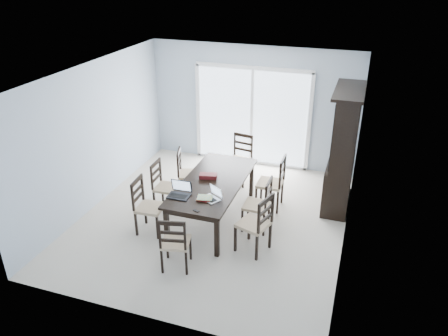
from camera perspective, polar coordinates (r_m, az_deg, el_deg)
The scene contains 24 objects.
floor at distance 7.83m, azimuth -1.38°, elevation -6.55°, with size 5.00×5.00×0.00m, color beige.
ceiling at distance 6.79m, azimuth -1.62°, elevation 12.26°, with size 5.00×5.00×0.00m, color white.
back_wall at distance 9.45m, azimuth 3.74°, elevation 8.00°, with size 4.50×0.02×2.60m, color #A3B2C2.
wall_left at distance 8.21m, azimuth -16.46°, elevation 4.12°, with size 0.02×5.00×2.60m, color #A3B2C2.
wall_right at distance 6.84m, azimuth 16.52°, elevation -0.34°, with size 0.02×5.00×2.60m, color #A3B2C2.
balcony at distance 10.83m, azimuth 4.92°, elevation 2.73°, with size 4.50×2.00×0.10m, color gray.
railing at distance 11.53m, azimuth 6.26°, elevation 7.33°, with size 4.50×0.06×1.10m, color #99999E.
dining_table at distance 7.49m, azimuth -1.43°, elevation -2.21°, with size 1.00×2.20×0.75m.
china_hutch at distance 8.08m, azimuth 15.29°, elevation 2.17°, with size 0.50×1.38×2.20m.
sliding_door at distance 9.49m, azimuth 3.66°, elevation 6.73°, with size 2.52×0.05×2.18m.
chair_left_near at distance 7.32m, azimuth -10.37°, elevation -4.12°, with size 0.46×0.45×1.11m.
chair_left_mid at distance 7.94m, azimuth -8.13°, elevation -1.64°, with size 0.42×0.41×1.06m.
chair_left_far at distance 8.34m, azimuth -5.14°, elevation 0.01°, with size 0.52×0.51×1.08m.
chair_right_near at distance 6.70m, azimuth 4.60°, elevation -6.58°, with size 0.56×0.55×1.16m.
chair_right_mid at distance 7.27m, azimuth 4.98°, elevation -4.11°, with size 0.42×0.41×1.09m.
chair_right_far at distance 7.90m, azimuth 6.77°, elevation -1.22°, with size 0.46×0.44×1.18m.
chair_end_near at distance 6.38m, azimuth -6.53°, elevation -9.14°, with size 0.48×0.49×1.06m.
chair_end_far at distance 8.86m, azimuth 2.23°, elevation 1.95°, with size 0.49×0.50×1.14m.
laptop_dark at distance 6.98m, azimuth -5.97°, elevation -3.32°, with size 0.35×0.25×0.24m.
laptop_silver at distance 6.88m, azimuth -1.77°, elevation -3.76°, with size 0.35×0.32×0.20m.
book_stack at distance 6.90m, azimuth -2.57°, elevation -3.96°, with size 0.27×0.23×0.04m.
cell_phone at distance 6.61m, azimuth -3.66°, elevation -5.59°, with size 0.10×0.04×0.01m, color black.
game_box at distance 7.53m, azimuth -2.08°, elevation -1.05°, with size 0.30×0.15×0.08m, color #4F0F15.
hot_tub at distance 10.75m, azimuth 1.24°, elevation 5.65°, with size 1.82×1.63×0.94m.
Camera 1 is at (2.28, -6.19, 4.21)m, focal length 35.00 mm.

